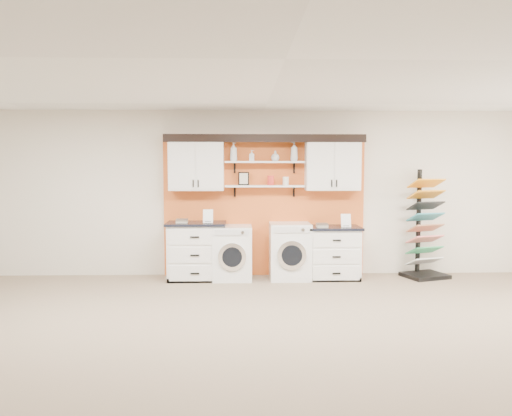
{
  "coord_description": "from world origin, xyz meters",
  "views": [
    {
      "loc": [
        -0.4,
        -4.5,
        1.84
      ],
      "look_at": [
        -0.19,
        2.3,
        1.29
      ],
      "focal_mm": 35.0,
      "sensor_mm": 36.0,
      "label": 1
    }
  ],
  "objects_px": {
    "washer": "(232,252)",
    "base_cabinet_right": "(333,252)",
    "dryer": "(290,251)",
    "sample_rack": "(424,244)",
    "base_cabinet_left": "(196,251)"
  },
  "relations": [
    {
      "from": "base_cabinet_left",
      "to": "washer",
      "type": "distance_m",
      "value": 0.59
    },
    {
      "from": "base_cabinet_right",
      "to": "dryer",
      "type": "relative_size",
      "value": 0.96
    },
    {
      "from": "washer",
      "to": "base_cabinet_left",
      "type": "bearing_deg",
      "value": 179.67
    },
    {
      "from": "base_cabinet_left",
      "to": "sample_rack",
      "type": "bearing_deg",
      "value": 0.55
    },
    {
      "from": "dryer",
      "to": "sample_rack",
      "type": "xyz_separation_m",
      "value": [
        2.27,
        0.04,
        0.1
      ]
    },
    {
      "from": "dryer",
      "to": "sample_rack",
      "type": "bearing_deg",
      "value": 1.01
    },
    {
      "from": "base_cabinet_left",
      "to": "dryer",
      "type": "bearing_deg",
      "value": -0.13
    },
    {
      "from": "washer",
      "to": "sample_rack",
      "type": "relative_size",
      "value": 0.49
    },
    {
      "from": "washer",
      "to": "sample_rack",
      "type": "distance_m",
      "value": 3.22
    },
    {
      "from": "base_cabinet_right",
      "to": "sample_rack",
      "type": "xyz_separation_m",
      "value": [
        1.54,
        0.04,
        0.13
      ]
    },
    {
      "from": "sample_rack",
      "to": "washer",
      "type": "bearing_deg",
      "value": 162.81
    },
    {
      "from": "dryer",
      "to": "base_cabinet_left",
      "type": "bearing_deg",
      "value": 179.87
    },
    {
      "from": "washer",
      "to": "sample_rack",
      "type": "bearing_deg",
      "value": 0.71
    },
    {
      "from": "washer",
      "to": "base_cabinet_right",
      "type": "bearing_deg",
      "value": 0.12
    },
    {
      "from": "base_cabinet_right",
      "to": "sample_rack",
      "type": "relative_size",
      "value": 0.49
    }
  ]
}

